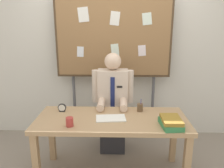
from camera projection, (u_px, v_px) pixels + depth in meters
name	position (u px, v px, depth m)	size (l,w,h in m)	color
back_wall	(114.00, 50.00, 3.47)	(6.40, 0.08, 2.70)	silver
desk	(112.00, 125.00, 2.56)	(1.69, 0.70, 0.73)	tan
person	(113.00, 107.00, 3.09)	(0.55, 0.56, 1.39)	#2D2D33
bulletin_board	(113.00, 37.00, 3.21)	(1.66, 0.09, 2.19)	#4C3823
book_stack	(171.00, 122.00, 2.31)	(0.22, 0.30, 0.10)	#337F47
open_notebook	(111.00, 118.00, 2.52)	(0.33, 0.20, 0.01)	white
desk_clock	(62.00, 108.00, 2.71)	(0.10, 0.04, 0.10)	black
coffee_mug	(70.00, 122.00, 2.32)	(0.08, 0.08, 0.10)	#B23833
pen_holder	(140.00, 107.00, 2.72)	(0.07, 0.07, 0.16)	brown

